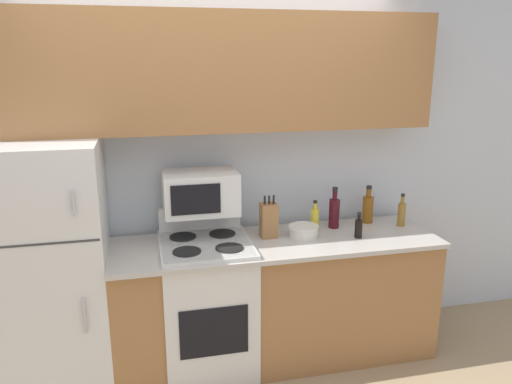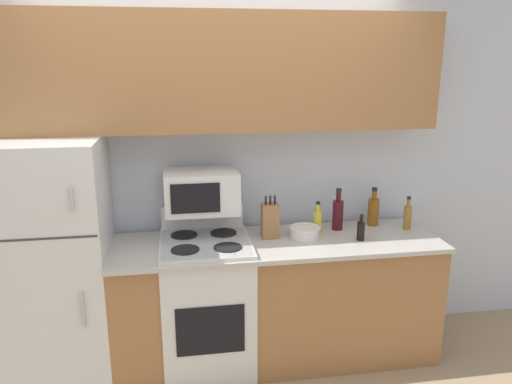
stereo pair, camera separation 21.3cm
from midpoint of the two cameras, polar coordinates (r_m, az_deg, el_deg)
The scene contains 13 objects.
wall_back at distance 3.56m, azimuth -6.48°, elevation 2.11°, with size 8.00×0.05×2.55m.
lower_cabinets at distance 3.55m, azimuth 0.54°, elevation -12.14°, with size 2.20×0.65×0.88m.
refrigerator at distance 3.41m, azimuth -24.30°, elevation -8.15°, with size 0.71×0.67×1.60m.
upper_cabinets at distance 3.29m, azimuth -6.46°, elevation 13.44°, with size 2.91×0.31×0.75m.
stove at distance 3.46m, azimuth -7.41°, elevation -12.57°, with size 0.59×0.63×1.07m.
microwave at distance 3.31m, azimuth -8.21°, elevation -0.06°, with size 0.49×0.33×0.28m.
knife_block at distance 3.38m, azimuth -0.34°, elevation -3.25°, with size 0.11×0.10×0.30m.
bowl at distance 3.42m, azimuth 3.68°, elevation -4.47°, with size 0.21×0.21×0.08m.
bottle_vinegar at distance 3.74m, azimuth 14.75°, elevation -2.37°, with size 0.06×0.06×0.24m.
bottle_cooking_spray at distance 3.54m, azimuth 5.02°, elevation -3.07°, with size 0.06×0.06×0.22m.
bottle_soy_sauce at distance 3.44m, azimuth 9.92°, elevation -4.06°, with size 0.05×0.05×0.18m.
bottle_wine_red at distance 3.60m, azimuth 7.26°, elevation -2.28°, with size 0.08×0.08×0.30m.
bottle_whiskey at distance 3.76m, azimuth 11.09°, elevation -1.83°, with size 0.08×0.08×0.28m.
Camera 1 is at (-0.50, -2.74, 2.08)m, focal length 35.00 mm.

